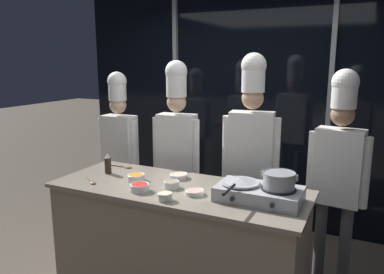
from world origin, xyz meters
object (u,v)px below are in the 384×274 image
squeeze_bottle_soy (108,164)px  prep_bowl_mushrooms (171,184)px  chef_sous (177,141)px  chef_pastry (339,162)px  prep_bowl_carrots (136,177)px  serving_spoon_solid (92,182)px  chef_line (251,143)px  chef_head (119,140)px  frying_pan (240,181)px  stock_pot (279,180)px  prep_bowl_bell_pepper (140,187)px  prep_bowl_chicken (179,176)px  serving_spoon_slotted (125,167)px  prep_bowl_noodles (165,196)px  prep_bowl_shrimp (194,192)px  portable_stove (259,193)px

squeeze_bottle_soy → prep_bowl_mushrooms: bearing=-7.7°
prep_bowl_mushrooms → chef_sous: chef_sous is taller
chef_pastry → squeeze_bottle_soy: bearing=25.5°
prep_bowl_carrots → serving_spoon_solid: (-0.30, -0.19, -0.02)m
chef_line → chef_head: bearing=-8.6°
frying_pan → prep_bowl_mushrooms: (-0.55, -0.02, -0.10)m
chef_line → chef_sous: bearing=-5.4°
chef_head → chef_line: size_ratio=0.91×
chef_head → chef_line: bearing=-179.8°
stock_pot → chef_sous: bearing=148.9°
stock_pot → prep_bowl_bell_pepper: stock_pot is taller
prep_bowl_carrots → prep_bowl_chicken: (0.28, 0.21, -0.01)m
serving_spoon_slotted → prep_bowl_noodles: bearing=-36.8°
prep_bowl_mushrooms → serving_spoon_slotted: (-0.65, 0.30, -0.02)m
prep_bowl_shrimp → serving_spoon_solid: prep_bowl_shrimp is taller
serving_spoon_solid → chef_pastry: 1.99m
prep_bowl_bell_pepper → chef_line: 1.11m
portable_stove → prep_bowl_bell_pepper: portable_stove is taller
prep_bowl_shrimp → chef_pastry: chef_pastry is taller
stock_pot → chef_head: (-1.87, 0.74, -0.05)m
frying_pan → chef_sous: (-0.88, 0.70, 0.07)m
prep_bowl_chicken → chef_pastry: (1.20, 0.46, 0.14)m
portable_stove → serving_spoon_solid: 1.34m
prep_bowl_chicken → prep_bowl_mushrooms: bearing=-75.6°
prep_bowl_shrimp → chef_head: 1.52m
prep_bowl_mushrooms → prep_bowl_carrots: bearing=176.3°
frying_pan → squeeze_bottle_soy: squeeze_bottle_soy is taller
prep_bowl_carrots → chef_pastry: chef_pastry is taller
chef_head → chef_sous: (0.72, -0.04, 0.07)m
squeeze_bottle_soy → chef_sous: size_ratio=0.09×
prep_bowl_carrots → prep_bowl_noodles: (0.43, -0.27, 0.00)m
stock_pot → portable_stove: bearing=-179.9°
prep_bowl_shrimp → prep_bowl_noodles: bearing=-125.0°
chef_line → prep_bowl_carrots: bearing=36.6°
stock_pot → prep_bowl_carrots: 1.16m
prep_bowl_chicken → chef_line: (0.46, 0.53, 0.21)m
chef_head → chef_sous: size_ratio=0.94×
prep_bowl_carrots → portable_stove: bearing=0.3°
chef_line → prep_bowl_bell_pepper: bearing=49.7°
prep_bowl_noodles → chef_sous: 1.07m
stock_pot → squeeze_bottle_soy: stock_pot is taller
squeeze_bottle_soy → portable_stove: bearing=-2.7°
frying_pan → prep_bowl_bell_pepper: frying_pan is taller
prep_bowl_shrimp → prep_bowl_bell_pepper: bearing=-164.7°
chef_head → frying_pan: bearing=155.3°
prep_bowl_mushrooms → chef_pastry: 1.34m
portable_stove → chef_sous: bearing=145.6°
portable_stove → serving_spoon_solid: size_ratio=3.01×
portable_stove → chef_pastry: (0.46, 0.67, 0.11)m
stock_pot → prep_bowl_noodles: size_ratio=2.32×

